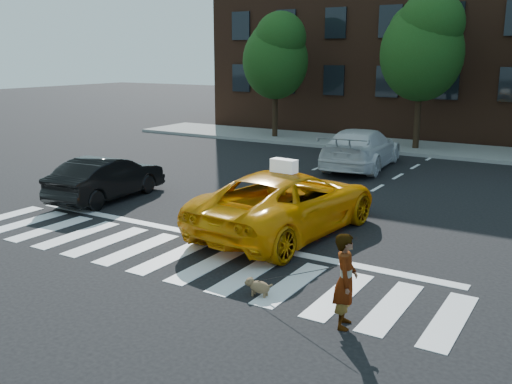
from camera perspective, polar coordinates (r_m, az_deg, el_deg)
ground at (r=12.83m, az=-8.44°, el=-6.42°), size 120.00×120.00×0.00m
crosswalk at (r=12.82m, az=-8.44°, el=-6.39°), size 13.00×2.40×0.01m
stop_line at (r=14.02m, az=-4.26°, el=-4.53°), size 12.00×0.30×0.01m
sidewalk_far at (r=28.15m, az=14.94°, el=4.37°), size 30.00×4.00×0.15m
building at (r=35.12m, az=19.22°, el=15.53°), size 26.00×10.00×12.00m
tree_left at (r=30.08m, az=2.01°, el=13.72°), size 3.39×3.38×6.50m
tree_mid at (r=27.20m, az=16.36°, el=14.09°), size 3.69×3.69×7.10m
taxi at (r=14.21m, az=3.16°, el=-0.98°), size 3.12×5.88×1.57m
black_sedan at (r=18.07m, az=-14.68°, el=1.36°), size 1.74×4.16×1.34m
white_suv at (r=22.78m, az=10.47°, el=4.32°), size 2.70×5.57×1.56m
woman at (r=9.43m, az=8.94°, el=-8.75°), size 0.54×0.67×1.59m
dog at (r=10.66m, az=0.16°, el=-9.39°), size 0.58×0.25×0.33m
taxi_sign at (r=13.83m, az=2.81°, el=2.64°), size 0.67×0.34×0.32m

